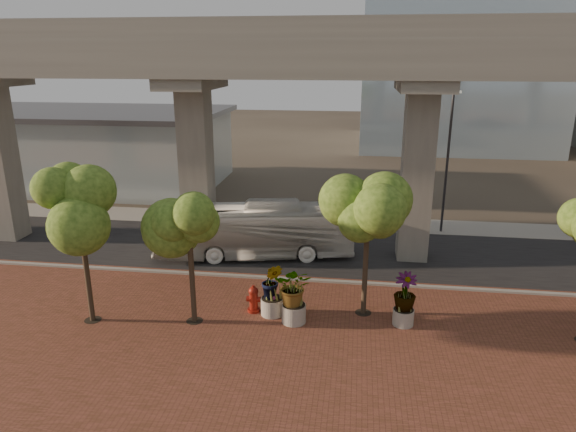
# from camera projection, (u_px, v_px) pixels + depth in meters

# --- Properties ---
(ground) EXTENTS (160.00, 160.00, 0.00)m
(ground) POSITION_uv_depth(u_px,v_px,m) (299.00, 266.00, 27.31)
(ground) COLOR #383128
(ground) RESTS_ON ground
(brick_plaza) EXTENTS (70.00, 13.00, 0.06)m
(brick_plaza) POSITION_uv_depth(u_px,v_px,m) (275.00, 345.00, 19.74)
(brick_plaza) COLOR brown
(brick_plaza) RESTS_ON ground
(asphalt_road) EXTENTS (90.00, 8.00, 0.04)m
(asphalt_road) POSITION_uv_depth(u_px,v_px,m) (303.00, 252.00, 29.19)
(asphalt_road) COLOR black
(asphalt_road) RESTS_ON ground
(curb_strip) EXTENTS (70.00, 0.25, 0.16)m
(curb_strip) POSITION_uv_depth(u_px,v_px,m) (294.00, 280.00, 25.40)
(curb_strip) COLOR gray
(curb_strip) RESTS_ON ground
(far_sidewalk) EXTENTS (90.00, 3.00, 0.06)m
(far_sidewalk) POSITION_uv_depth(u_px,v_px,m) (312.00, 222.00, 34.39)
(far_sidewalk) COLOR gray
(far_sidewalk) RESTS_ON ground
(transit_viaduct) EXTENTS (72.00, 5.60, 12.40)m
(transit_viaduct) POSITION_uv_depth(u_px,v_px,m) (304.00, 123.00, 27.02)
(transit_viaduct) COLOR gray
(transit_viaduct) RESTS_ON ground
(station_pavilion) EXTENTS (23.00, 13.00, 6.30)m
(station_pavilion) POSITION_uv_depth(u_px,v_px,m) (90.00, 146.00, 44.07)
(station_pavilion) COLOR silver
(station_pavilion) RESTS_ON ground
(transit_bus) EXTENTS (11.07, 4.39, 3.01)m
(transit_bus) POSITION_uv_depth(u_px,v_px,m) (254.00, 231.00, 28.15)
(transit_bus) COLOR silver
(transit_bus) RESTS_ON ground
(fire_hydrant) EXTENTS (0.61, 0.55, 1.22)m
(fire_hydrant) POSITION_uv_depth(u_px,v_px,m) (254.00, 299.00, 22.14)
(fire_hydrant) COLOR maroon
(fire_hydrant) RESTS_ON ground
(planter_front) EXTENTS (2.24, 2.24, 2.47)m
(planter_front) POSITION_uv_depth(u_px,v_px,m) (294.00, 289.00, 20.99)
(planter_front) COLOR #A09B90
(planter_front) RESTS_ON ground
(planter_right) EXTENTS (2.12, 2.12, 2.27)m
(planter_right) POSITION_uv_depth(u_px,v_px,m) (405.00, 294.00, 20.83)
(planter_right) COLOR #A4A194
(planter_right) RESTS_ON ground
(planter_left) EXTENTS (2.14, 2.14, 2.35)m
(planter_left) POSITION_uv_depth(u_px,v_px,m) (272.00, 284.00, 21.63)
(planter_left) COLOR #A19D91
(planter_left) RESTS_ON ground
(street_tree_far_west) EXTENTS (3.61, 3.61, 6.66)m
(street_tree_far_west) POSITION_uv_depth(u_px,v_px,m) (78.00, 206.00, 20.07)
(street_tree_far_west) COLOR #402F24
(street_tree_far_west) RESTS_ON ground
(street_tree_near_west) EXTENTS (3.77, 3.77, 6.21)m
(street_tree_near_west) POSITION_uv_depth(u_px,v_px,m) (188.00, 220.00, 20.16)
(street_tree_near_west) COLOR #402F24
(street_tree_near_west) RESTS_ON ground
(street_tree_near_east) EXTENTS (3.83, 3.83, 6.37)m
(street_tree_near_east) POSITION_uv_depth(u_px,v_px,m) (368.00, 211.00, 20.81)
(street_tree_near_east) COLOR #402F24
(street_tree_near_east) RESTS_ON ground
(streetlamp_west) EXTENTS (0.41, 1.21, 8.33)m
(streetlamp_west) POSITION_uv_depth(u_px,v_px,m) (190.00, 148.00, 33.68)
(streetlamp_west) COLOR #333338
(streetlamp_west) RESTS_ON ground
(streetlamp_east) EXTENTS (0.44, 1.29, 8.88)m
(streetlamp_east) POSITION_uv_depth(u_px,v_px,m) (449.00, 151.00, 30.85)
(streetlamp_east) COLOR #2F2F34
(streetlamp_east) RESTS_ON ground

